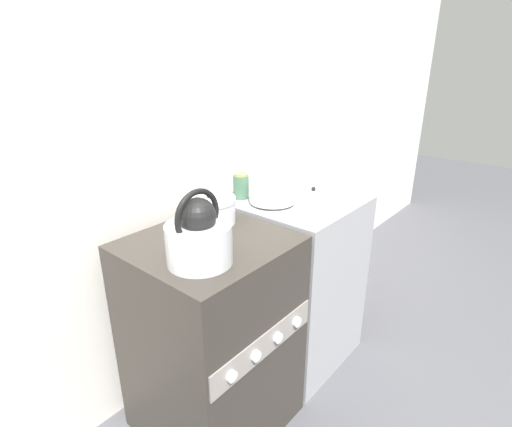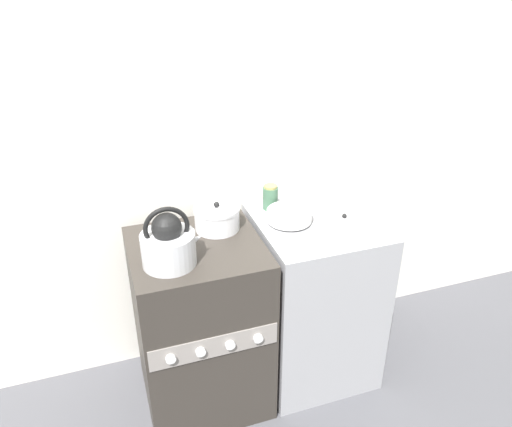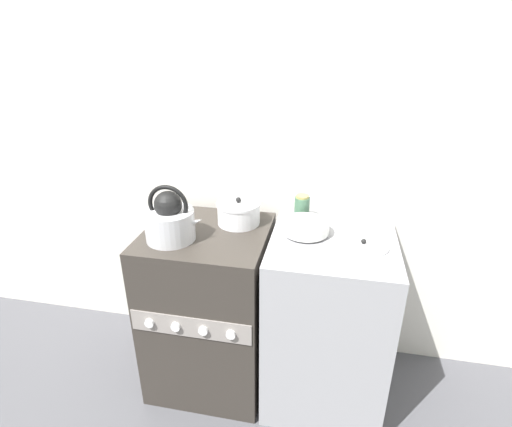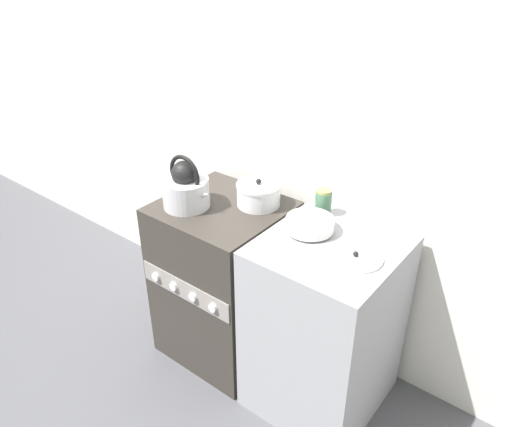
{
  "view_description": "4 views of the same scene",
  "coord_description": "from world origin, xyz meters",
  "px_view_note": "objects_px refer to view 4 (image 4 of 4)",
  "views": [
    {
      "loc": [
        -0.95,
        -0.76,
        1.59
      ],
      "look_at": [
        0.26,
        0.26,
        0.96
      ],
      "focal_mm": 28.0,
      "sensor_mm": 36.0,
      "label": 1
    },
    {
      "loc": [
        -0.37,
        -1.62,
        2.09
      ],
      "look_at": [
        0.3,
        0.33,
        1.01
      ],
      "focal_mm": 35.0,
      "sensor_mm": 36.0,
      "label": 2
    },
    {
      "loc": [
        0.58,
        -1.36,
        1.8
      ],
      "look_at": [
        0.25,
        0.3,
        1.03
      ],
      "focal_mm": 28.0,
      "sensor_mm": 36.0,
      "label": 3
    },
    {
      "loc": [
        1.47,
        -1.31,
        2.1
      ],
      "look_at": [
        0.22,
        0.29,
        0.94
      ],
      "focal_mm": 35.0,
      "sensor_mm": 36.0,
      "label": 4
    }
  ],
  "objects_px": {
    "cooking_pot": "(259,194)",
    "storage_jar": "(323,203)",
    "loose_pot_lid": "(355,257)",
    "enamel_bowl": "(310,224)",
    "kettle": "(186,188)",
    "stove": "(224,280)"
  },
  "relations": [
    {
      "from": "cooking_pot",
      "to": "loose_pot_lid",
      "type": "bearing_deg",
      "value": -12.35
    },
    {
      "from": "cooking_pot",
      "to": "loose_pot_lid",
      "type": "distance_m",
      "value": 0.62
    },
    {
      "from": "cooking_pot",
      "to": "kettle",
      "type": "bearing_deg",
      "value": -139.45
    },
    {
      "from": "stove",
      "to": "loose_pot_lid",
      "type": "xyz_separation_m",
      "value": [
        0.74,
        -0.01,
        0.47
      ]
    },
    {
      "from": "kettle",
      "to": "cooking_pot",
      "type": "bearing_deg",
      "value": 40.55
    },
    {
      "from": "enamel_bowl",
      "to": "cooking_pot",
      "type": "bearing_deg",
      "value": 168.68
    },
    {
      "from": "stove",
      "to": "cooking_pot",
      "type": "distance_m",
      "value": 0.55
    },
    {
      "from": "cooking_pot",
      "to": "loose_pot_lid",
      "type": "height_order",
      "value": "cooking_pot"
    },
    {
      "from": "kettle",
      "to": "loose_pot_lid",
      "type": "xyz_separation_m",
      "value": [
        0.88,
        0.1,
        -0.09
      ]
    },
    {
      "from": "loose_pot_lid",
      "to": "storage_jar",
      "type": "bearing_deg",
      "value": 142.14
    },
    {
      "from": "kettle",
      "to": "enamel_bowl",
      "type": "bearing_deg",
      "value": 14.7
    },
    {
      "from": "kettle",
      "to": "enamel_bowl",
      "type": "distance_m",
      "value": 0.63
    },
    {
      "from": "cooking_pot",
      "to": "enamel_bowl",
      "type": "xyz_separation_m",
      "value": [
        0.34,
        -0.07,
        -0.01
      ]
    },
    {
      "from": "cooking_pot",
      "to": "storage_jar",
      "type": "bearing_deg",
      "value": 18.14
    },
    {
      "from": "stove",
      "to": "enamel_bowl",
      "type": "relative_size",
      "value": 4.17
    },
    {
      "from": "storage_jar",
      "to": "stove",
      "type": "bearing_deg",
      "value": -152.8
    },
    {
      "from": "storage_jar",
      "to": "enamel_bowl",
      "type": "bearing_deg",
      "value": -78.04
    },
    {
      "from": "enamel_bowl",
      "to": "loose_pot_lid",
      "type": "bearing_deg",
      "value": -13.67
    },
    {
      "from": "cooking_pot",
      "to": "loose_pot_lid",
      "type": "relative_size",
      "value": 0.96
    },
    {
      "from": "loose_pot_lid",
      "to": "cooking_pot",
      "type": "bearing_deg",
      "value": 167.65
    },
    {
      "from": "kettle",
      "to": "storage_jar",
      "type": "relative_size",
      "value": 2.2
    },
    {
      "from": "stove",
      "to": "enamel_bowl",
      "type": "distance_m",
      "value": 0.7
    }
  ]
}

